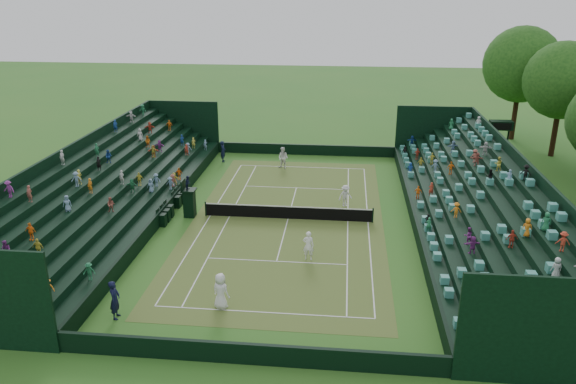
% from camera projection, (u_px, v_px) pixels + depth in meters
% --- Properties ---
extents(ground, '(160.00, 160.00, 0.00)m').
position_uv_depth(ground, '(288.00, 219.00, 38.74)').
color(ground, '#2D6B21').
rests_on(ground, ground).
extents(court_surface, '(12.97, 26.77, 0.01)m').
position_uv_depth(court_surface, '(288.00, 219.00, 38.73)').
color(court_surface, '#417326').
rests_on(court_surface, ground).
extents(perimeter_wall_north, '(17.17, 0.20, 1.00)m').
position_uv_depth(perimeter_wall_north, '(305.00, 150.00, 53.39)').
color(perimeter_wall_north, black).
rests_on(perimeter_wall_north, ground).
extents(perimeter_wall_south, '(17.17, 0.20, 1.00)m').
position_uv_depth(perimeter_wall_south, '(249.00, 354.00, 23.73)').
color(perimeter_wall_south, black).
rests_on(perimeter_wall_south, ground).
extents(perimeter_wall_east, '(0.20, 31.77, 1.00)m').
position_uv_depth(perimeter_wall_east, '(413.00, 217.00, 37.73)').
color(perimeter_wall_east, black).
rests_on(perimeter_wall_east, ground).
extents(perimeter_wall_west, '(0.20, 31.77, 1.00)m').
position_uv_depth(perimeter_wall_west, '(168.00, 208.00, 39.40)').
color(perimeter_wall_west, black).
rests_on(perimeter_wall_west, ground).
extents(north_grandstand, '(6.60, 32.00, 4.90)m').
position_uv_depth(north_grandstand, '(479.00, 205.00, 36.96)').
color(north_grandstand, black).
rests_on(north_grandstand, ground).
extents(south_grandstand, '(6.60, 32.00, 4.90)m').
position_uv_depth(south_grandstand, '(109.00, 192.00, 39.44)').
color(south_grandstand, black).
rests_on(south_grandstand, ground).
extents(tennis_net, '(11.67, 0.10, 1.06)m').
position_uv_depth(tennis_net, '(288.00, 212.00, 38.56)').
color(tennis_net, black).
rests_on(tennis_net, ground).
extents(scoreboard_tower, '(2.00, 1.00, 3.70)m').
position_uv_depth(scoreboard_tower, '(501.00, 127.00, 50.85)').
color(scoreboard_tower, black).
rests_on(scoreboard_tower, ground).
extents(umpire_chair, '(0.95, 0.95, 2.97)m').
position_uv_depth(umpire_chair, '(189.00, 199.00, 38.79)').
color(umpire_chair, black).
rests_on(umpire_chair, ground).
extents(courtside_chairs, '(0.56, 5.53, 1.22)m').
position_uv_depth(courtside_chairs, '(173.00, 206.00, 39.84)').
color(courtside_chairs, black).
rests_on(courtside_chairs, ground).
extents(player_near_west, '(1.10, 0.94, 1.90)m').
position_uv_depth(player_near_west, '(221.00, 291.00, 27.72)').
color(player_near_west, white).
rests_on(player_near_west, ground).
extents(player_near_east, '(0.68, 0.47, 1.81)m').
position_uv_depth(player_near_east, '(308.00, 246.00, 32.71)').
color(player_near_east, white).
rests_on(player_near_east, ground).
extents(player_far_west, '(1.14, 1.03, 1.92)m').
position_uv_depth(player_far_west, '(283.00, 158.00, 49.23)').
color(player_far_west, white).
rests_on(player_far_west, ground).
extents(player_far_east, '(1.21, 1.01, 1.62)m').
position_uv_depth(player_far_east, '(345.00, 196.00, 40.76)').
color(player_far_east, white).
rests_on(player_far_east, ground).
extents(line_judge_north, '(0.57, 0.77, 1.95)m').
position_uv_depth(line_judge_north, '(223.00, 151.00, 51.12)').
color(line_judge_north, black).
rests_on(line_judge_north, ground).
extents(line_judge_south, '(0.52, 0.75, 1.98)m').
position_uv_depth(line_judge_south, '(115.00, 300.00, 26.89)').
color(line_judge_south, black).
rests_on(line_judge_south, ground).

